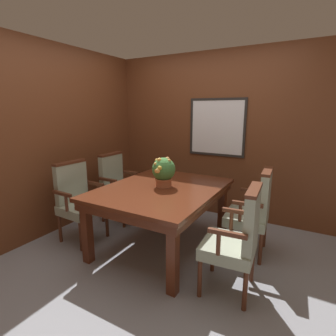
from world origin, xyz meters
The scene contains 9 objects.
ground_plane centered at (0.00, 0.00, 0.00)m, with size 14.00×14.00×0.00m, color #93969E.
wall_back centered at (0.00, 1.59, 1.23)m, with size 7.20×0.08×2.45m.
wall_left centered at (-1.56, 0.00, 1.23)m, with size 0.06×7.20×2.45m.
dining_table centered at (-0.05, 0.25, 0.64)m, with size 1.25×1.57×0.74m.
chair_left_far centered at (-1.05, 0.64, 0.54)m, with size 0.45×0.53×0.99m.
chair_left_near centered at (-1.07, -0.08, 0.54)m, with size 0.47×0.55×0.99m.
chair_right_far centered at (0.92, 0.62, 0.54)m, with size 0.48×0.55×0.99m.
chair_right_near centered at (0.94, -0.12, 0.54)m, with size 0.48×0.55×0.99m.
potted_plant centered at (-0.05, 0.30, 0.92)m, with size 0.27×0.29×0.35m.
Camera 1 is at (1.44, -2.24, 1.62)m, focal length 28.00 mm.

